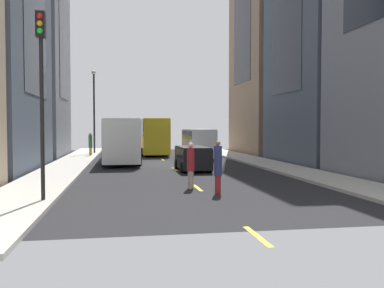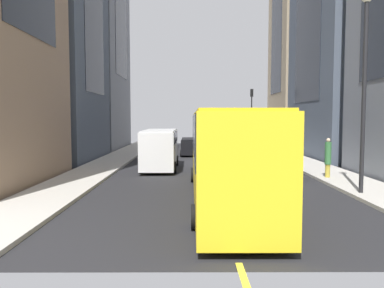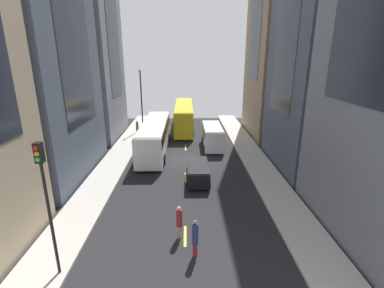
{
  "view_description": "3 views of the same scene",
  "coord_description": "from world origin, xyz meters",
  "px_view_note": "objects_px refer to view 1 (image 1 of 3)",
  "views": [
    {
      "loc": [
        -3.28,
        -30.82,
        2.71
      ],
      "look_at": [
        1.82,
        -0.15,
        1.48
      ],
      "focal_mm": 38.78,
      "sensor_mm": 36.0,
      "label": 1
    },
    {
      "loc": [
        1.11,
        28.3,
        3.35
      ],
      "look_at": [
        1.01,
        1.43,
        1.46
      ],
      "focal_mm": 34.55,
      "sensor_mm": 36.0,
      "label": 2
    },
    {
      "loc": [
        0.12,
        -26.72,
        10.18
      ],
      "look_at": [
        0.62,
        -2.0,
        2.39
      ],
      "focal_mm": 26.07,
      "sensor_mm": 36.0,
      "label": 3
    }
  ],
  "objects_px": {
    "pedestrian_crossing_near": "(191,164)",
    "streetcar_yellow": "(152,133)",
    "traffic_light_near_corner": "(41,71)",
    "delivery_van_white": "(198,142)",
    "city_bus_white": "(122,136)",
    "car_black_0": "(193,156)",
    "pedestrian_crossing_mid": "(90,143)",
    "pedestrian_walking_far": "(218,166)"
  },
  "relations": [
    {
      "from": "car_black_0",
      "to": "traffic_light_near_corner",
      "type": "bearing_deg",
      "value": -124.02
    },
    {
      "from": "pedestrian_crossing_near",
      "to": "delivery_van_white",
      "type": "bearing_deg",
      "value": 23.92
    },
    {
      "from": "pedestrian_walking_far",
      "to": "traffic_light_near_corner",
      "type": "height_order",
      "value": "traffic_light_near_corner"
    },
    {
      "from": "car_black_0",
      "to": "pedestrian_walking_far",
      "type": "bearing_deg",
      "value": -93.2
    },
    {
      "from": "city_bus_white",
      "to": "car_black_0",
      "type": "bearing_deg",
      "value": -60.47
    },
    {
      "from": "car_black_0",
      "to": "pedestrian_crossing_near",
      "type": "distance_m",
      "value": 7.92
    },
    {
      "from": "car_black_0",
      "to": "pedestrian_crossing_mid",
      "type": "relative_size",
      "value": 2.0
    },
    {
      "from": "city_bus_white",
      "to": "pedestrian_crossing_mid",
      "type": "height_order",
      "value": "city_bus_white"
    },
    {
      "from": "city_bus_white",
      "to": "pedestrian_walking_far",
      "type": "height_order",
      "value": "city_bus_white"
    },
    {
      "from": "car_black_0",
      "to": "pedestrian_crossing_near",
      "type": "xyz_separation_m",
      "value": [
        -1.39,
        -7.8,
        0.2
      ]
    },
    {
      "from": "car_black_0",
      "to": "pedestrian_walking_far",
      "type": "height_order",
      "value": "pedestrian_walking_far"
    },
    {
      "from": "car_black_0",
      "to": "pedestrian_crossing_mid",
      "type": "xyz_separation_m",
      "value": [
        -7.35,
        13.48,
        0.37
      ]
    },
    {
      "from": "city_bus_white",
      "to": "pedestrian_crossing_near",
      "type": "relative_size",
      "value": 6.16
    },
    {
      "from": "city_bus_white",
      "to": "streetcar_yellow",
      "type": "bearing_deg",
      "value": 73.0
    },
    {
      "from": "delivery_van_white",
      "to": "pedestrian_crossing_near",
      "type": "distance_m",
      "value": 17.38
    },
    {
      "from": "city_bus_white",
      "to": "pedestrian_crossing_near",
      "type": "distance_m",
      "value": 16.0
    },
    {
      "from": "streetcar_yellow",
      "to": "traffic_light_near_corner",
      "type": "height_order",
      "value": "traffic_light_near_corner"
    },
    {
      "from": "city_bus_white",
      "to": "pedestrian_walking_far",
      "type": "distance_m",
      "value": 17.74
    },
    {
      "from": "delivery_van_white",
      "to": "pedestrian_crossing_near",
      "type": "relative_size",
      "value": 2.86
    },
    {
      "from": "streetcar_yellow",
      "to": "car_black_0",
      "type": "height_order",
      "value": "streetcar_yellow"
    },
    {
      "from": "pedestrian_walking_far",
      "to": "traffic_light_near_corner",
      "type": "distance_m",
      "value": 7.62
    },
    {
      "from": "pedestrian_crossing_near",
      "to": "streetcar_yellow",
      "type": "bearing_deg",
      "value": 35.17
    },
    {
      "from": "city_bus_white",
      "to": "car_black_0",
      "type": "height_order",
      "value": "city_bus_white"
    },
    {
      "from": "delivery_van_white",
      "to": "pedestrian_walking_far",
      "type": "bearing_deg",
      "value": -97.88
    },
    {
      "from": "streetcar_yellow",
      "to": "pedestrian_crossing_mid",
      "type": "height_order",
      "value": "streetcar_yellow"
    },
    {
      "from": "pedestrian_crossing_near",
      "to": "traffic_light_near_corner",
      "type": "bearing_deg",
      "value": 151.37
    },
    {
      "from": "car_black_0",
      "to": "streetcar_yellow",
      "type": "bearing_deg",
      "value": 94.11
    },
    {
      "from": "city_bus_white",
      "to": "pedestrian_walking_far",
      "type": "xyz_separation_m",
      "value": [
        3.94,
        -17.28,
        -0.86
      ]
    },
    {
      "from": "delivery_van_white",
      "to": "pedestrian_crossing_mid",
      "type": "distance_m",
      "value": 10.32
    },
    {
      "from": "streetcar_yellow",
      "to": "traffic_light_near_corner",
      "type": "relative_size",
      "value": 2.01
    },
    {
      "from": "city_bus_white",
      "to": "streetcar_yellow",
      "type": "height_order",
      "value": "streetcar_yellow"
    },
    {
      "from": "streetcar_yellow",
      "to": "delivery_van_white",
      "type": "bearing_deg",
      "value": -69.45
    },
    {
      "from": "city_bus_white",
      "to": "traffic_light_near_corner",
      "type": "relative_size",
      "value": 1.91
    },
    {
      "from": "city_bus_white",
      "to": "pedestrian_walking_far",
      "type": "relative_size",
      "value": 5.82
    },
    {
      "from": "pedestrian_walking_far",
      "to": "delivery_van_white",
      "type": "bearing_deg",
      "value": -92.92
    },
    {
      "from": "pedestrian_crossing_near",
      "to": "pedestrian_crossing_mid",
      "type": "relative_size",
      "value": 0.97
    },
    {
      "from": "streetcar_yellow",
      "to": "pedestrian_crossing_near",
      "type": "relative_size",
      "value": 6.46
    },
    {
      "from": "pedestrian_walking_far",
      "to": "traffic_light_near_corner",
      "type": "xyz_separation_m",
      "value": [
        -6.64,
        -1.22,
        3.54
      ]
    },
    {
      "from": "pedestrian_crossing_mid",
      "to": "car_black_0",
      "type": "bearing_deg",
      "value": 82.28
    },
    {
      "from": "city_bus_white",
      "to": "pedestrian_crossing_near",
      "type": "height_order",
      "value": "city_bus_white"
    },
    {
      "from": "traffic_light_near_corner",
      "to": "streetcar_yellow",
      "type": "bearing_deg",
      "value": 78.51
    },
    {
      "from": "traffic_light_near_corner",
      "to": "delivery_van_white",
      "type": "bearing_deg",
      "value": 65.09
    }
  ]
}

